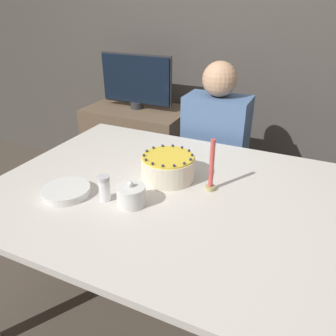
{
  "coord_description": "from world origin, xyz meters",
  "views": [
    {
      "loc": [
        0.55,
        -1.13,
        1.53
      ],
      "look_at": [
        -0.01,
        0.09,
        0.83
      ],
      "focal_mm": 35.0,
      "sensor_mm": 36.0,
      "label": 1
    }
  ],
  "objects_px": {
    "sugar_bowl": "(131,195)",
    "person_man_blue_shirt": "(214,165)",
    "candle": "(211,171)",
    "sugar_shaker": "(104,188)",
    "tv_monitor": "(136,81)",
    "cake": "(168,167)"
  },
  "relations": [
    {
      "from": "cake",
      "to": "person_man_blue_shirt",
      "type": "relative_size",
      "value": 0.21
    },
    {
      "from": "cake",
      "to": "sugar_shaker",
      "type": "distance_m",
      "value": 0.32
    },
    {
      "from": "tv_monitor",
      "to": "candle",
      "type": "bearing_deg",
      "value": -47.13
    },
    {
      "from": "cake",
      "to": "candle",
      "type": "relative_size",
      "value": 1.04
    },
    {
      "from": "sugar_bowl",
      "to": "person_man_blue_shirt",
      "type": "height_order",
      "value": "person_man_blue_shirt"
    },
    {
      "from": "sugar_shaker",
      "to": "tv_monitor",
      "type": "distance_m",
      "value": 1.42
    },
    {
      "from": "sugar_bowl",
      "to": "sugar_shaker",
      "type": "relative_size",
      "value": 1.07
    },
    {
      "from": "sugar_bowl",
      "to": "tv_monitor",
      "type": "height_order",
      "value": "tv_monitor"
    },
    {
      "from": "sugar_bowl",
      "to": "candle",
      "type": "relative_size",
      "value": 0.5
    },
    {
      "from": "sugar_shaker",
      "to": "tv_monitor",
      "type": "height_order",
      "value": "tv_monitor"
    },
    {
      "from": "sugar_bowl",
      "to": "candle",
      "type": "distance_m",
      "value": 0.36
    },
    {
      "from": "candle",
      "to": "sugar_bowl",
      "type": "bearing_deg",
      "value": -136.12
    },
    {
      "from": "sugar_bowl",
      "to": "tv_monitor",
      "type": "relative_size",
      "value": 0.2
    },
    {
      "from": "candle",
      "to": "person_man_blue_shirt",
      "type": "height_order",
      "value": "person_man_blue_shirt"
    },
    {
      "from": "person_man_blue_shirt",
      "to": "tv_monitor",
      "type": "relative_size",
      "value": 2.01
    },
    {
      "from": "person_man_blue_shirt",
      "to": "sugar_bowl",
      "type": "bearing_deg",
      "value": 86.45
    },
    {
      "from": "cake",
      "to": "sugar_bowl",
      "type": "bearing_deg",
      "value": -99.2
    },
    {
      "from": "sugar_shaker",
      "to": "candle",
      "type": "bearing_deg",
      "value": 35.2
    },
    {
      "from": "sugar_shaker",
      "to": "tv_monitor",
      "type": "bearing_deg",
      "value": 114.21
    },
    {
      "from": "sugar_shaker",
      "to": "candle",
      "type": "distance_m",
      "value": 0.46
    },
    {
      "from": "cake",
      "to": "person_man_blue_shirt",
      "type": "bearing_deg",
      "value": 88.6
    },
    {
      "from": "tv_monitor",
      "to": "sugar_bowl",
      "type": "bearing_deg",
      "value": -61.32
    }
  ]
}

